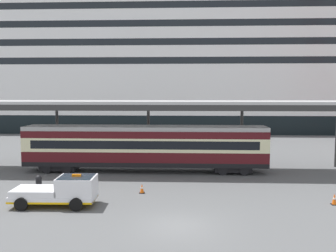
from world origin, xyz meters
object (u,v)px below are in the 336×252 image
service_truck (62,190)px  quay_bollard (39,181)px  train_carriage (145,146)px  traffic_cone_near (334,199)px  traffic_cone_mid (142,188)px  cruise_ship (199,62)px

service_truck → quay_bollard: 5.25m
train_carriage → traffic_cone_near: size_ratio=30.15×
service_truck → traffic_cone_near: service_truck is taller
traffic_cone_mid → quay_bollard: (-7.87, 1.09, 0.18)m
service_truck → quay_bollard: bearing=127.7°
service_truck → traffic_cone_near: size_ratio=7.40×
service_truck → traffic_cone_mid: (4.67, 3.05, -0.65)m
cruise_ship → quay_bollard: 51.42m
cruise_ship → train_carriage: (-6.33, -42.08, -10.88)m
traffic_cone_near → traffic_cone_mid: 12.68m
train_carriage → quay_bollard: train_carriage is taller
quay_bollard → traffic_cone_near: bearing=-8.8°
cruise_ship → quay_bollard: size_ratio=167.30×
service_truck → traffic_cone_near: 17.22m
cruise_ship → traffic_cone_mid: size_ratio=234.83×
quay_bollard → cruise_ship: bearing=74.0°
train_carriage → quay_bollard: bearing=-141.6°
service_truck → quay_bollard: size_ratio=5.47×
traffic_cone_near → cruise_ship: bearing=97.4°
cruise_ship → train_carriage: bearing=-98.6°
traffic_cone_near → quay_bollard: 20.62m
traffic_cone_mid → service_truck: bearing=-146.9°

